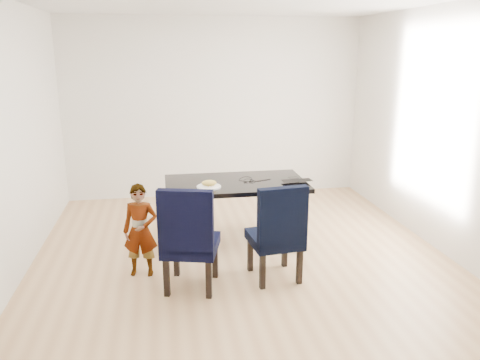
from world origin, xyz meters
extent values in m
cube|color=tan|center=(0.00, 0.00, -0.01)|extent=(4.50, 5.00, 0.01)
cube|color=white|center=(0.00, 2.50, 1.35)|extent=(4.50, 0.01, 2.70)
cube|color=silver|center=(0.00, -2.50, 1.35)|extent=(4.50, 0.01, 2.70)
cube|color=silver|center=(-2.25, 0.00, 1.35)|extent=(0.01, 5.00, 2.70)
cube|color=white|center=(2.25, 0.00, 1.35)|extent=(0.01, 5.00, 2.70)
cube|color=black|center=(0.00, 0.50, 0.38)|extent=(1.60, 0.90, 0.75)
cube|color=black|center=(-0.59, -0.49, 0.52)|extent=(0.61, 0.62, 1.03)
cube|color=black|center=(0.24, -0.43, 0.50)|extent=(0.53, 0.55, 0.99)
imported|color=#D55912|center=(-1.07, -0.15, 0.47)|extent=(0.38, 0.28, 0.94)
cylinder|color=white|center=(-0.33, 0.31, 0.76)|extent=(0.31, 0.31, 0.01)
ellipsoid|color=gold|center=(-0.32, 0.32, 0.80)|extent=(0.18, 0.12, 0.07)
imported|color=black|center=(0.68, 0.40, 0.76)|extent=(0.36, 0.24, 0.03)
torus|color=black|center=(0.15, 0.47, 0.75)|extent=(0.17, 0.17, 0.01)
camera|label=1|loc=(-0.81, -4.60, 2.19)|focal=35.00mm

